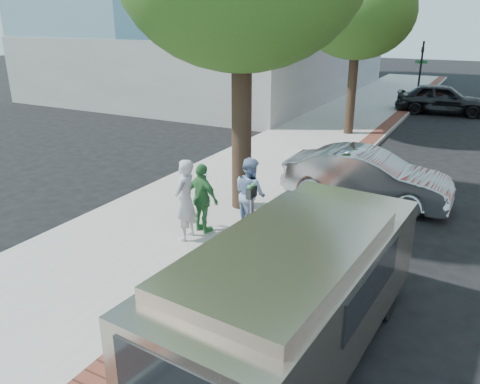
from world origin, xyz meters
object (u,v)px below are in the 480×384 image
Objects in this scene: parking_meter at (251,202)px; person_officer at (250,193)px; van at (300,285)px; person_green at (202,198)px; person_gray at (185,200)px; sedan_silver at (366,177)px; bg_car at (442,99)px.

person_officer is at bearing 118.69° from parking_meter.
parking_meter is 0.25× the size of van.
van is at bearing 156.75° from person_green.
person_gray is at bearing -163.70° from parking_meter.
sedan_silver is at bearing -89.10° from person_officer.
sedan_silver is (3.01, 4.73, -0.34)m from person_gray.
bg_car is (1.85, 19.84, -0.37)m from parking_meter.
van is (0.35, -22.51, 0.31)m from bg_car.
bg_car reaches higher than parking_meter.
parking_meter is 0.87× the size of person_green.
person_green is 20.01m from bg_car.
person_gray reaches higher than parking_meter.
bg_car is (3.20, 19.75, -0.17)m from person_green.
person_gray is (-1.49, -0.43, -0.09)m from parking_meter.
sedan_silver is (1.98, 3.46, -0.28)m from person_officer.
person_gray reaches higher than person_officer.
van reaches higher than person_green.
van reaches higher than person_officer.
van is at bearing 157.92° from person_officer.
van is at bearing -50.44° from parking_meter.
bg_car is (0.33, 15.55, 0.07)m from sedan_silver.
person_officer is 0.31× the size of van.
bg_car is at bearing -0.96° from sedan_silver.
sedan_silver is at bearing 99.78° from van.
bg_car is (2.31, 19.00, -0.21)m from person_officer.
person_gray is at bearing 89.44° from person_green.
person_gray is at bearing 147.76° from sedan_silver.
parking_meter is 4.57m from sedan_silver.
sedan_silver is 15.55m from bg_car.
van reaches higher than parking_meter.
person_gray is 4.32m from van.
sedan_silver is at bearing 70.47° from parking_meter.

